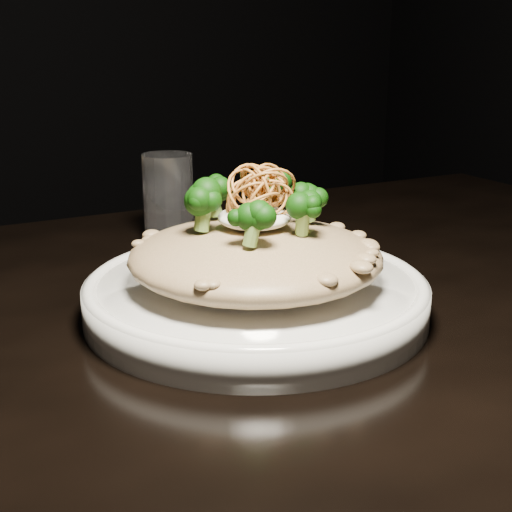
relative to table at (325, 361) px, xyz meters
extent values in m
cube|color=black|center=(0.00, 0.00, 0.06)|extent=(1.10, 0.80, 0.04)
cylinder|color=black|center=(0.48, 0.33, -0.31)|extent=(0.05, 0.05, 0.71)
cylinder|color=white|center=(-0.10, -0.03, 0.10)|extent=(0.31, 0.31, 0.03)
ellipsoid|color=brown|center=(-0.10, -0.04, 0.14)|extent=(0.22, 0.22, 0.05)
ellipsoid|color=white|center=(-0.10, -0.03, 0.17)|extent=(0.06, 0.06, 0.02)
cylinder|color=white|center=(-0.08, 0.23, 0.14)|extent=(0.07, 0.07, 0.11)
camera|label=1|loc=(-0.38, -0.56, 0.33)|focal=50.00mm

